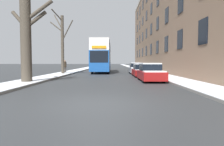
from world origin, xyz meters
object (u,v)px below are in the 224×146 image
object	(u,v)px
pedestrian_left_sidewalk	(65,66)
parked_car_0	(150,73)
parked_car_2	(136,69)
bare_tree_left_1	(62,42)
double_decker_bus	(102,55)
bare_tree_left_0	(26,34)
parked_car_1	(142,71)

from	to	relation	value
pedestrian_left_sidewalk	parked_car_0	bearing A→B (deg)	81.74
parked_car_0	parked_car_2	distance (m)	10.52
bare_tree_left_1	pedestrian_left_sidewalk	size ratio (longest dim) A/B	4.30
double_decker_bus	pedestrian_left_sidewalk	bearing A→B (deg)	-145.98
bare_tree_left_1	double_decker_bus	world-z (taller)	bare_tree_left_1
pedestrian_left_sidewalk	bare_tree_left_1	bearing A→B (deg)	45.74
bare_tree_left_0	parked_car_2	distance (m)	15.81
double_decker_bus	parked_car_0	xyz separation A→B (m)	(4.80, -13.79, -1.92)
parked_car_0	parked_car_2	xyz separation A→B (m)	(-0.00, 10.52, -0.00)
bare_tree_left_0	parked_car_1	xyz separation A→B (m)	(9.21, 7.14, -2.88)
parked_car_1	double_decker_bus	bearing A→B (deg)	118.98
double_decker_bus	parked_car_0	distance (m)	14.73
parked_car_1	parked_car_2	world-z (taller)	parked_car_2
bare_tree_left_0	bare_tree_left_1	distance (m)	10.28
bare_tree_left_1	parked_car_2	size ratio (longest dim) A/B	1.81
bare_tree_left_1	parked_car_2	bearing A→B (deg)	13.67
bare_tree_left_1	parked_car_0	bearing A→B (deg)	-41.58
pedestrian_left_sidewalk	parked_car_1	bearing A→B (deg)	99.94
double_decker_bus	bare_tree_left_0	bearing A→B (deg)	-105.60
bare_tree_left_0	pedestrian_left_sidewalk	world-z (taller)	bare_tree_left_0
pedestrian_left_sidewalk	double_decker_bus	bearing A→B (deg)	163.68
bare_tree_left_0	parked_car_0	xyz separation A→B (m)	(9.21, 2.01, -2.84)
double_decker_bus	parked_car_0	world-z (taller)	double_decker_bus
bare_tree_left_1	parked_car_1	distance (m)	10.37
parked_car_0	parked_car_1	xyz separation A→B (m)	(0.00, 5.13, -0.04)
parked_car_2	pedestrian_left_sidewalk	xyz separation A→B (m)	(-9.56, 0.06, 0.31)
double_decker_bus	parked_car_2	world-z (taller)	double_decker_bus
bare_tree_left_0	parked_car_2	size ratio (longest dim) A/B	1.58
parked_car_0	double_decker_bus	bearing A→B (deg)	109.18
bare_tree_left_1	pedestrian_left_sidewalk	bearing A→B (deg)	96.08
parked_car_2	bare_tree_left_0	bearing A→B (deg)	-126.32
double_decker_bus	parked_car_1	distance (m)	10.10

